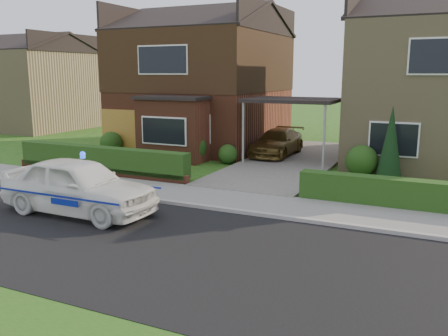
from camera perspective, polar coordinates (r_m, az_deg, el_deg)
The scene contains 23 objects.
ground at distance 11.07m, azimuth -9.06°, elevation -9.02°, with size 120.00×120.00×0.00m, color #1A4F15.
road at distance 11.07m, azimuth -9.06°, elevation -9.02°, with size 60.00×6.00×0.02m, color black.
kerb at distance 13.55m, azimuth -1.83°, elevation -4.79°, with size 60.00×0.16×0.12m, color #9E9993.
sidewalk at distance 14.46m, azimuth 0.05°, elevation -3.78°, with size 60.00×2.00×0.10m, color slate.
driveway at distance 20.76m, azimuth 8.12°, elevation 0.80°, with size 3.80×12.00×0.12m, color #666059.
house_left at distance 25.31m, azimuth -2.50°, elevation 11.33°, with size 7.50×9.53×7.25m.
house_right at distance 22.55m, azimuth 25.19°, elevation 9.90°, with size 7.50×8.06×7.25m.
carport_link at distance 20.41m, azimuth 8.29°, elevation 7.97°, with size 3.80×3.00×2.77m.
garage_door at distance 23.46m, azimuth -12.30°, elevation 4.32°, with size 2.20×0.10×2.10m, color olive.
dwarf_wall at distance 18.49m, azimuth -14.84°, elevation -0.39°, with size 7.70×0.25×0.36m, color brown.
hedge_left at distance 18.64m, azimuth -14.52°, elevation -0.85°, with size 7.50×0.55×0.90m, color #143410.
hedge_right at distance 14.42m, azimuth 23.81°, elevation -5.02°, with size 7.50×0.55×0.80m, color #143410.
shrub_left_far at distance 23.32m, azimuth -13.42°, elevation 2.96°, with size 1.08×1.08×1.08m, color #143410.
shrub_left_mid at distance 20.65m, azimuth -3.92°, elevation 2.52°, with size 1.32×1.32×1.32m, color #143410.
shrub_left_near at distance 20.24m, azimuth 0.47°, elevation 1.68°, with size 0.84×0.84×0.84m, color #143410.
shrub_right_near at distance 18.44m, azimuth 16.24°, elevation 0.83°, with size 1.20×1.20×1.20m, color #143410.
conifer_a at distance 18.01m, azimuth 19.40°, elevation 2.65°, with size 0.90×0.90×2.60m, color black.
neighbour_left at distance 35.70m, azimuth -21.75°, elevation 8.61°, with size 6.50×7.00×5.20m, color tan.
police_car at distance 13.60m, azimuth -17.14°, elevation -2.13°, with size 4.18×4.57×1.71m.
driveway_car at distance 21.88m, azimuth 6.42°, elevation 3.09°, with size 1.63×4.00×1.16m, color brown.
potted_plant_a at distance 21.62m, azimuth -18.97°, elevation 1.47°, with size 0.36×0.24×0.68m, color gray.
potted_plant_b at distance 19.05m, azimuth -9.17°, elevation 0.95°, with size 0.47×0.38×0.86m, color gray.
potted_plant_c at distance 17.15m, azimuth -4.84°, elevation -0.39°, with size 0.38×0.38×0.69m, color gray.
Camera 1 is at (5.89, -8.55, 3.83)m, focal length 38.00 mm.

